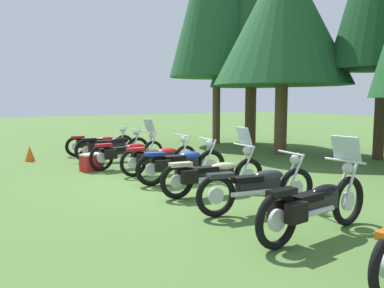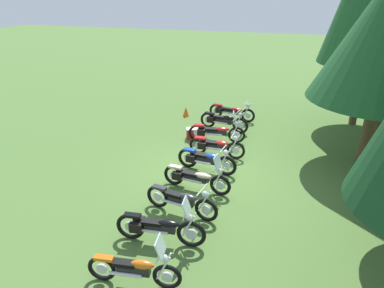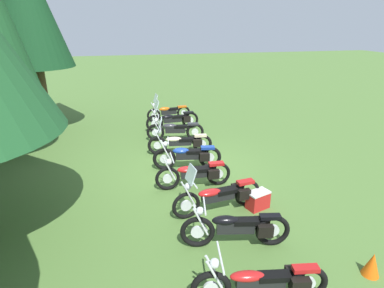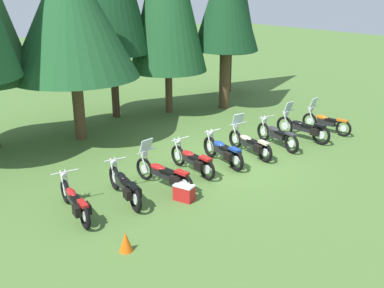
{
  "view_description": "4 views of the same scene",
  "coord_description": "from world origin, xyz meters",
  "px_view_note": "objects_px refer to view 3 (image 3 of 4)",
  "views": [
    {
      "loc": [
        7.67,
        -4.48,
        1.92
      ],
      "look_at": [
        -0.48,
        0.65,
        0.84
      ],
      "focal_mm": 36.81,
      "sensor_mm": 36.0,
      "label": 1
    },
    {
      "loc": [
        10.93,
        2.65,
        6.17
      ],
      "look_at": [
        -0.24,
        -0.5,
        0.9
      ],
      "focal_mm": 33.3,
      "sensor_mm": 36.0,
      "label": 2
    },
    {
      "loc": [
        -9.24,
        2.1,
        4.48
      ],
      "look_at": [
        -0.18,
        -0.02,
        0.91
      ],
      "focal_mm": 29.68,
      "sensor_mm": 36.0,
      "label": 3
    },
    {
      "loc": [
        -10.09,
        -10.12,
        5.87
      ],
      "look_at": [
        -1.3,
        0.2,
        0.97
      ],
      "focal_mm": 42.62,
      "sensor_mm": 36.0,
      "label": 4
    }
  ],
  "objects_px": {
    "motorcycle_0": "(263,282)",
    "motorcycle_4": "(188,155)",
    "picnic_cooler": "(258,200)",
    "traffic_cone": "(372,264)",
    "motorcycle_1": "(237,227)",
    "pine_tree_5": "(26,5)",
    "motorcycle_3": "(195,173)",
    "motorcycle_2": "(219,195)",
    "motorcycle_8": "(168,112)",
    "motorcycle_7": "(173,120)",
    "motorcycle_6": "(175,130)",
    "motorcycle_5": "(181,142)"
  },
  "relations": [
    {
      "from": "motorcycle_0",
      "to": "motorcycle_6",
      "type": "bearing_deg",
      "value": -80.32
    },
    {
      "from": "motorcycle_5",
      "to": "motorcycle_7",
      "type": "relative_size",
      "value": 0.98
    },
    {
      "from": "motorcycle_4",
      "to": "motorcycle_5",
      "type": "bearing_deg",
      "value": -82.65
    },
    {
      "from": "motorcycle_3",
      "to": "motorcycle_4",
      "type": "relative_size",
      "value": 0.99
    },
    {
      "from": "motorcycle_1",
      "to": "motorcycle_2",
      "type": "bearing_deg",
      "value": -80.17
    },
    {
      "from": "motorcycle_2",
      "to": "motorcycle_8",
      "type": "bearing_deg",
      "value": -97.58
    },
    {
      "from": "motorcycle_3",
      "to": "picnic_cooler",
      "type": "bearing_deg",
      "value": 133.9
    },
    {
      "from": "motorcycle_0",
      "to": "traffic_cone",
      "type": "bearing_deg",
      "value": -167.99
    },
    {
      "from": "motorcycle_0",
      "to": "motorcycle_4",
      "type": "relative_size",
      "value": 1.05
    },
    {
      "from": "motorcycle_7",
      "to": "traffic_cone",
      "type": "bearing_deg",
      "value": 98.07
    },
    {
      "from": "motorcycle_1",
      "to": "traffic_cone",
      "type": "distance_m",
      "value": 2.58
    },
    {
      "from": "motorcycle_4",
      "to": "motorcycle_8",
      "type": "bearing_deg",
      "value": -84.22
    },
    {
      "from": "motorcycle_6",
      "to": "motorcycle_7",
      "type": "distance_m",
      "value": 1.37
    },
    {
      "from": "motorcycle_0",
      "to": "motorcycle_2",
      "type": "bearing_deg",
      "value": -83.13
    },
    {
      "from": "motorcycle_5",
      "to": "motorcycle_6",
      "type": "bearing_deg",
      "value": -83.61
    },
    {
      "from": "motorcycle_4",
      "to": "pine_tree_5",
      "type": "xyz_separation_m",
      "value": [
        5.11,
        5.2,
        4.65
      ]
    },
    {
      "from": "motorcycle_8",
      "to": "pine_tree_5",
      "type": "distance_m",
      "value": 7.17
    },
    {
      "from": "motorcycle_3",
      "to": "pine_tree_5",
      "type": "distance_m",
      "value": 9.41
    },
    {
      "from": "picnic_cooler",
      "to": "motorcycle_2",
      "type": "bearing_deg",
      "value": 85.54
    },
    {
      "from": "motorcycle_1",
      "to": "motorcycle_2",
      "type": "xyz_separation_m",
      "value": [
        1.35,
        -0.04,
        0.01
      ]
    },
    {
      "from": "motorcycle_7",
      "to": "pine_tree_5",
      "type": "height_order",
      "value": "pine_tree_5"
    },
    {
      "from": "motorcycle_7",
      "to": "motorcycle_0",
      "type": "bearing_deg",
      "value": 84.5
    },
    {
      "from": "motorcycle_6",
      "to": "picnic_cooler",
      "type": "distance_m",
      "value": 5.56
    },
    {
      "from": "motorcycle_1",
      "to": "pine_tree_5",
      "type": "bearing_deg",
      "value": -48.13
    },
    {
      "from": "motorcycle_2",
      "to": "picnic_cooler",
      "type": "bearing_deg",
      "value": 168.15
    },
    {
      "from": "motorcycle_0",
      "to": "motorcycle_6",
      "type": "relative_size",
      "value": 1.02
    },
    {
      "from": "motorcycle_3",
      "to": "traffic_cone",
      "type": "xyz_separation_m",
      "value": [
        -4.1,
        -2.43,
        -0.21
      ]
    },
    {
      "from": "motorcycle_2",
      "to": "motorcycle_7",
      "type": "height_order",
      "value": "motorcycle_7"
    },
    {
      "from": "motorcycle_8",
      "to": "pine_tree_5",
      "type": "height_order",
      "value": "pine_tree_5"
    },
    {
      "from": "motorcycle_5",
      "to": "motorcycle_8",
      "type": "distance_m",
      "value": 4.25
    },
    {
      "from": "motorcycle_1",
      "to": "motorcycle_6",
      "type": "height_order",
      "value": "motorcycle_1"
    },
    {
      "from": "motorcycle_1",
      "to": "motorcycle_4",
      "type": "bearing_deg",
      "value": -76.3
    },
    {
      "from": "picnic_cooler",
      "to": "traffic_cone",
      "type": "height_order",
      "value": "traffic_cone"
    },
    {
      "from": "motorcycle_0",
      "to": "motorcycle_5",
      "type": "distance_m",
      "value": 6.77
    },
    {
      "from": "motorcycle_7",
      "to": "traffic_cone",
      "type": "xyz_separation_m",
      "value": [
        -9.44,
        -2.11,
        -0.24
      ]
    },
    {
      "from": "motorcycle_8",
      "to": "motorcycle_1",
      "type": "bearing_deg",
      "value": 83.31
    },
    {
      "from": "motorcycle_7",
      "to": "picnic_cooler",
      "type": "distance_m",
      "value": 6.87
    },
    {
      "from": "motorcycle_1",
      "to": "motorcycle_7",
      "type": "bearing_deg",
      "value": -79.1
    },
    {
      "from": "motorcycle_1",
      "to": "motorcycle_7",
      "type": "height_order",
      "value": "motorcycle_7"
    },
    {
      "from": "motorcycle_2",
      "to": "picnic_cooler",
      "type": "xyz_separation_m",
      "value": [
        -0.08,
        -1.02,
        -0.23
      ]
    },
    {
      "from": "motorcycle_4",
      "to": "traffic_cone",
      "type": "xyz_separation_m",
      "value": [
        -5.36,
        -2.34,
        -0.23
      ]
    },
    {
      "from": "motorcycle_6",
      "to": "motorcycle_2",
      "type": "bearing_deg",
      "value": 101.83
    },
    {
      "from": "motorcycle_3",
      "to": "motorcycle_5",
      "type": "bearing_deg",
      "value": -90.54
    },
    {
      "from": "motorcycle_7",
      "to": "traffic_cone",
      "type": "relative_size",
      "value": 4.97
    },
    {
      "from": "traffic_cone",
      "to": "motorcycle_2",
      "type": "bearing_deg",
      "value": 38.1
    },
    {
      "from": "motorcycle_0",
      "to": "pine_tree_5",
      "type": "bearing_deg",
      "value": -53.97
    },
    {
      "from": "motorcycle_5",
      "to": "pine_tree_5",
      "type": "bearing_deg",
      "value": -28.45
    },
    {
      "from": "motorcycle_7",
      "to": "picnic_cooler",
      "type": "relative_size",
      "value": 3.67
    },
    {
      "from": "motorcycle_0",
      "to": "motorcycle_8",
      "type": "relative_size",
      "value": 1.08
    },
    {
      "from": "motorcycle_1",
      "to": "motorcycle_3",
      "type": "relative_size",
      "value": 1.04
    }
  ]
}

